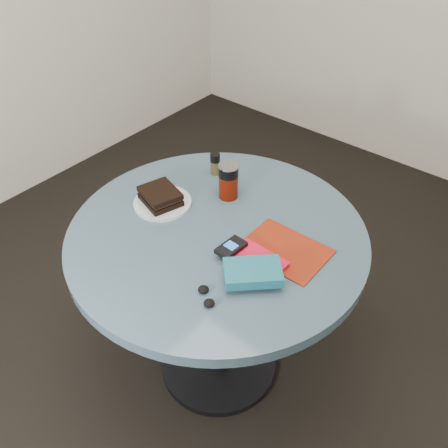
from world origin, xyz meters
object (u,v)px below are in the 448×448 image
Objects in this scene: magazine at (285,250)px; headphones at (206,296)px; table at (217,267)px; novel at (253,272)px; plate at (162,203)px; pepper_grinder at (215,164)px; sandwich at (160,196)px; red_book at (256,261)px; soda_can at (228,181)px; mp3_player at (231,248)px.

magazine is 2.88× the size of headphones.
novel reaches higher than table.
pepper_grinder is at bearing 86.10° from plate.
sandwich reaches higher than novel.
table is 10.96× the size of headphones.
table is 5.94× the size of novel.
novel is (0.47, -0.09, -0.00)m from sandwich.
magazine is 0.17m from novel.
red_book reaches higher than table.
soda_can is at bearing 51.18° from plate.
sandwich is at bearing -171.42° from magazine.
table is at bearing 2.54° from sandwich.
pepper_grinder reaches higher than red_book.
plate is 0.27m from pepper_grinder.
table is 0.34m from headphones.
plate is at bearing 150.07° from headphones.
plate is at bearing 49.70° from sandwich.
soda_can reaches higher than magazine.
magazine is at bearing 74.26° from red_book.
plate is 0.78× the size of magazine.
headphones is (0.39, -0.50, -0.04)m from pepper_grinder.
table is 3.80× the size of magazine.
novel is (0.22, -0.10, 0.20)m from table.
magazine is at bearing -23.29° from pepper_grinder.
novel is (0.00, -0.17, 0.03)m from magazine.
headphones is (0.41, -0.23, -0.03)m from sandwich.
table is 0.29m from magazine.
mp3_player is at bearing 108.05° from headphones.
soda_can reaches higher than table.
soda_can reaches higher than red_book.
headphones reaches higher than table.
red_book is at bearing 74.12° from novel.
table is 0.40m from pepper_grinder.
sandwich is 1.22× the size of soda_can.
magazine is at bearing 78.97° from headphones.
magazine is at bearing 9.26° from sandwich.
mp3_player is (0.35, -0.04, -0.01)m from sandwich.
plate is 1.22× the size of novel.
table is at bearing 1.66° from plate.
red_book is (0.19, -0.04, 0.18)m from table.
table is at bearing -61.53° from soda_can.
soda_can is at bearing 160.05° from magazine.
magazine is (0.32, -0.11, -0.07)m from soda_can.
plate is at bearing -93.90° from pepper_grinder.
plate is 0.47m from headphones.
red_book is at bearing -4.25° from plate.
mp3_player is at bearing 113.54° from novel.
mp3_player is 1.11× the size of headphones.
mp3_player is at bearing -6.92° from sandwich.
plate is 0.25m from soda_can.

